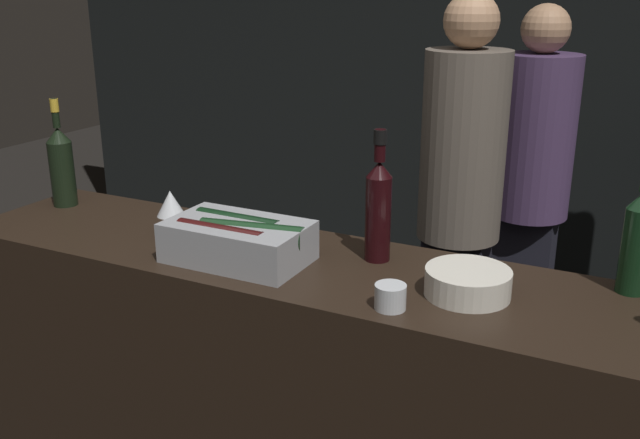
% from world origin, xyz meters
% --- Properties ---
extents(wall_back_chalkboard, '(6.40, 0.06, 2.80)m').
position_xyz_m(wall_back_chalkboard, '(0.00, 2.82, 1.40)').
color(wall_back_chalkboard, black).
rests_on(wall_back_chalkboard, ground_plane).
extents(bar_counter, '(2.27, 0.50, 1.08)m').
position_xyz_m(bar_counter, '(0.00, 0.25, 0.54)').
color(bar_counter, black).
rests_on(bar_counter, ground_plane).
extents(ice_bin_with_bottles, '(0.39, 0.23, 0.12)m').
position_xyz_m(ice_bin_with_bottles, '(-0.20, 0.18, 1.15)').
color(ice_bin_with_bottles, '#9EA0A5').
rests_on(ice_bin_with_bottles, bar_counter).
extents(bowl_white, '(0.21, 0.21, 0.07)m').
position_xyz_m(bowl_white, '(0.43, 0.24, 1.12)').
color(bowl_white, silver).
rests_on(bowl_white, bar_counter).
extents(wine_glass, '(0.09, 0.09, 0.14)m').
position_xyz_m(wine_glass, '(-0.49, 0.25, 1.18)').
color(wine_glass, silver).
rests_on(wine_glass, bar_counter).
extents(candle_votive, '(0.08, 0.08, 0.06)m').
position_xyz_m(candle_votive, '(0.28, 0.08, 1.11)').
color(candle_votive, silver).
rests_on(candle_votive, bar_counter).
extents(champagne_bottle, '(0.08, 0.08, 0.37)m').
position_xyz_m(champagne_bottle, '(-1.02, 0.34, 1.23)').
color(champagne_bottle, black).
rests_on(champagne_bottle, bar_counter).
extents(red_wine_bottle_burgundy, '(0.07, 0.07, 0.34)m').
position_xyz_m(red_wine_bottle_burgundy, '(0.78, 0.44, 1.22)').
color(red_wine_bottle_burgundy, black).
rests_on(red_wine_bottle_burgundy, bar_counter).
extents(red_wine_bottle_black_foil, '(0.07, 0.07, 0.37)m').
position_xyz_m(red_wine_bottle_black_foil, '(0.14, 0.36, 1.24)').
color(red_wine_bottle_black_foil, black).
rests_on(red_wine_bottle_black_foil, bar_counter).
extents(person_in_hoodie, '(0.33, 0.33, 1.78)m').
position_xyz_m(person_in_hoodie, '(0.09, 1.35, 1.00)').
color(person_in_hoodie, black).
rests_on(person_in_hoodie, ground_plane).
extents(person_blond_tee, '(0.35, 0.35, 1.73)m').
position_xyz_m(person_blond_tee, '(0.27, 1.87, 0.97)').
color(person_blond_tee, black).
rests_on(person_blond_tee, ground_plane).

